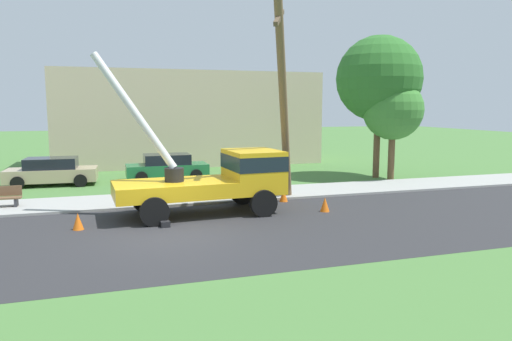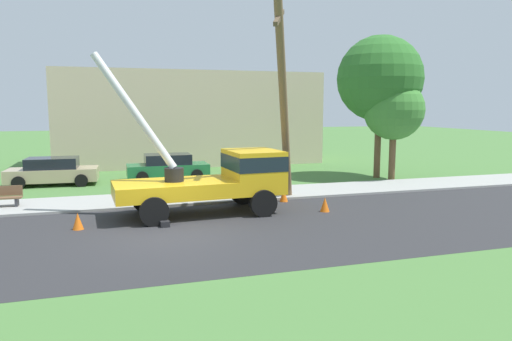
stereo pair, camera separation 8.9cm
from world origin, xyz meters
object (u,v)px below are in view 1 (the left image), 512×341
Objects in this scene: parked_sedan_tan at (52,172)px; leaning_utility_pole at (283,101)px; traffic_cone_behind at (78,221)px; traffic_cone_curbside at (284,195)px; roadside_tree_far at (379,79)px; parked_sedan_green at (167,167)px; traffic_cone_ahead at (325,204)px; roadside_tree_near at (393,110)px; utility_truck at (221,176)px.

leaning_utility_pole is at bearing -40.74° from parked_sedan_tan.
traffic_cone_behind and traffic_cone_curbside have the same top height.
roadside_tree_far reaches higher than traffic_cone_curbside.
traffic_cone_curbside is at bearing -37.35° from parked_sedan_tan.
traffic_cone_behind is 0.07× the size of roadside_tree_far.
roadside_tree_far reaches higher than parked_sedan_green.
traffic_cone_ahead is 11.13m from roadside_tree_far.
leaning_utility_pole is 4.04m from traffic_cone_curbside.
leaning_utility_pole is 13.09m from parked_sedan_tan.
parked_sedan_tan is 0.82× the size of roadside_tree_near.
parked_sedan_green reaches higher than traffic_cone_ahead.
roadside_tree_far is at bearing 47.17° from traffic_cone_ahead.
parked_sedan_tan is at bearing 139.26° from leaning_utility_pole.
traffic_cone_behind is at bearing -112.45° from parked_sedan_green.
parked_sedan_tan is 18.20m from roadside_tree_far.
utility_truck is 1.54× the size of parked_sedan_tan.
parked_sedan_tan is at bearing 171.39° from roadside_tree_far.
traffic_cone_ahead is 1.00× the size of traffic_cone_behind.
leaning_utility_pole reaches higher than roadside_tree_far.
utility_truck is 12.30× the size of traffic_cone_curbside.
traffic_cone_curbside is 0.07× the size of roadside_tree_far.
roadside_tree_far is at bearing 33.17° from traffic_cone_curbside.
traffic_cone_curbside is at bearing -146.83° from roadside_tree_far.
parked_sedan_tan reaches higher than traffic_cone_curbside.
parked_sedan_green is (4.11, 9.94, 0.43)m from traffic_cone_behind.
traffic_cone_behind is 17.53m from roadside_tree_near.
roadside_tree_near reaches higher than traffic_cone_behind.
traffic_cone_ahead is 0.13× the size of parked_sedan_green.
utility_truck reaches higher than parked_sedan_green.
parked_sedan_tan reaches higher than traffic_cone_ahead.
traffic_cone_behind is at bearing -167.81° from utility_truck.
traffic_cone_behind is 1.00× the size of traffic_cone_curbside.
traffic_cone_behind is (-8.92, -0.03, 0.00)m from traffic_cone_ahead.
utility_truck is at bearing 164.48° from traffic_cone_ahead.
leaning_utility_pole is 1.52× the size of roadside_tree_near.
parked_sedan_green is (-4.81, 9.91, 0.43)m from traffic_cone_ahead.
traffic_cone_ahead is at bearing -42.56° from parked_sedan_tan.
parked_sedan_green is 0.80× the size of roadside_tree_near.
leaning_utility_pole reaches higher than traffic_cone_curbside.
utility_truck reaches higher than traffic_cone_behind.
traffic_cone_behind is at bearing -158.42° from roadside_tree_near.
traffic_cone_behind is at bearing -79.84° from parked_sedan_tan.
parked_sedan_tan is 18.35m from roadside_tree_near.
traffic_cone_ahead is 11.03m from parked_sedan_green.
leaning_utility_pole is at bearing -113.95° from traffic_cone_curbside.
leaning_utility_pole reaches higher than traffic_cone_behind.
parked_sedan_tan is (-1.77, 9.85, 0.43)m from traffic_cone_behind.
utility_truck reaches higher than roadside_tree_near.
parked_sedan_tan is (-9.86, 7.52, 0.43)m from traffic_cone_curbside.
parked_sedan_green is (-3.99, 7.62, 0.43)m from traffic_cone_curbside.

